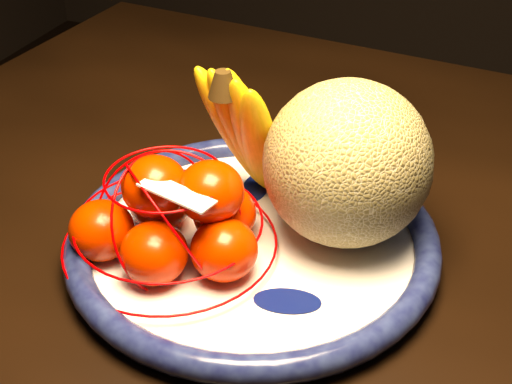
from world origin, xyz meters
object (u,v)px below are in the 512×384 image
(dining_table, at_px, (460,312))
(fruit_bowl, at_px, (253,240))
(cantaloupe, at_px, (347,163))
(mandarin_bag, at_px, (174,219))
(banana_bunch, at_px, (248,128))

(dining_table, relative_size, fruit_bowl, 4.23)
(cantaloupe, bearing_deg, fruit_bowl, -149.88)
(cantaloupe, height_order, mandarin_bag, cantaloupe)
(banana_bunch, distance_m, mandarin_bag, 0.13)
(cantaloupe, distance_m, mandarin_bag, 0.18)
(cantaloupe, bearing_deg, banana_bunch, 170.50)
(fruit_bowl, relative_size, cantaloupe, 2.28)
(fruit_bowl, relative_size, mandarin_bag, 1.75)
(dining_table, height_order, banana_bunch, banana_bunch)
(fruit_bowl, bearing_deg, banana_bunch, 115.19)
(dining_table, bearing_deg, banana_bunch, -172.03)
(dining_table, distance_m, fruit_bowl, 0.25)
(cantaloupe, bearing_deg, dining_table, 12.63)
(banana_bunch, bearing_deg, mandarin_bag, -83.51)
(dining_table, bearing_deg, fruit_bowl, -154.85)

